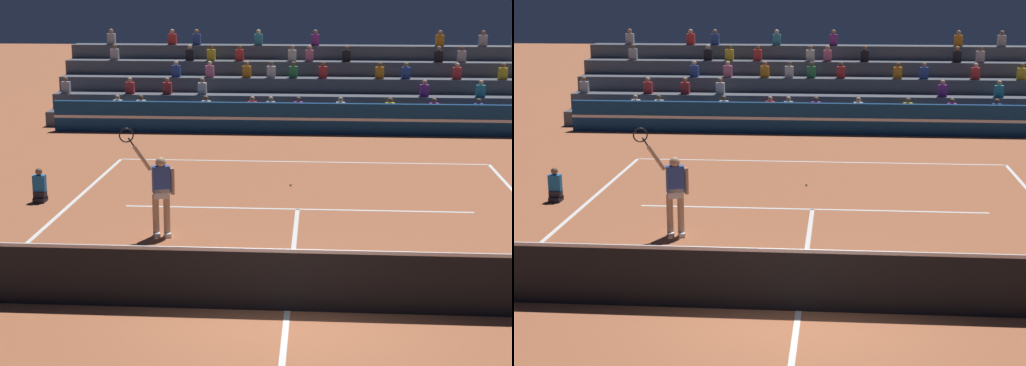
% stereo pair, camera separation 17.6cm
% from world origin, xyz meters
% --- Properties ---
extents(ground_plane, '(120.00, 120.00, 0.00)m').
position_xyz_m(ground_plane, '(0.00, 0.00, 0.00)').
color(ground_plane, '#AD603D').
extents(court_lines, '(11.10, 23.90, 0.01)m').
position_xyz_m(court_lines, '(0.00, 0.00, 0.00)').
color(court_lines, white).
rests_on(court_lines, ground).
extents(tennis_net, '(12.00, 0.10, 1.10)m').
position_xyz_m(tennis_net, '(0.00, 0.00, 0.54)').
color(tennis_net, slate).
rests_on(tennis_net, ground).
extents(sponsor_banner_wall, '(18.00, 0.26, 1.10)m').
position_xyz_m(sponsor_banner_wall, '(0.00, 16.73, 0.55)').
color(sponsor_banner_wall, navy).
rests_on(sponsor_banner_wall, ground).
extents(bleacher_stand, '(19.25, 4.75, 3.38)m').
position_xyz_m(bleacher_stand, '(-0.00, 20.53, 1.02)').
color(bleacher_stand, '#4C515B').
rests_on(bleacher_stand, ground).
extents(ball_kid_courtside, '(0.30, 0.36, 0.84)m').
position_xyz_m(ball_kid_courtside, '(-6.31, 6.67, 0.33)').
color(ball_kid_courtside, black).
rests_on(ball_kid_courtside, ground).
extents(tennis_player, '(1.13, 0.47, 2.42)m').
position_xyz_m(tennis_player, '(-2.83, 4.02, 0.99)').
color(tennis_player, tan).
rests_on(tennis_player, ground).
extents(tennis_ball, '(0.07, 0.07, 0.07)m').
position_xyz_m(tennis_ball, '(-0.24, 8.78, 0.03)').
color(tennis_ball, '#C6DB33').
rests_on(tennis_ball, ground).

